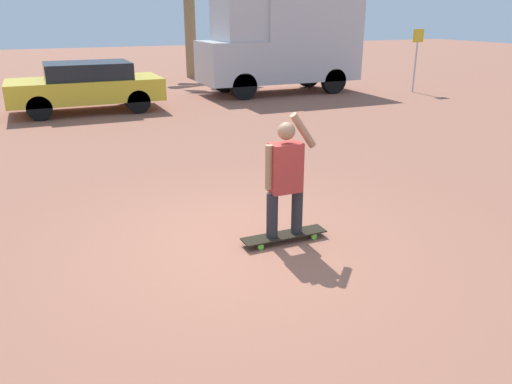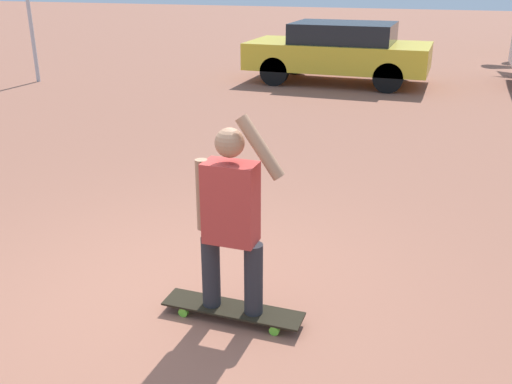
{
  "view_description": "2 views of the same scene",
  "coord_description": "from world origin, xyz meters",
  "px_view_note": "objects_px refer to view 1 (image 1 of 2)",
  "views": [
    {
      "loc": [
        -2.08,
        -5.14,
        2.69
      ],
      "look_at": [
        0.3,
        0.28,
        0.56
      ],
      "focal_mm": 35.0,
      "sensor_mm": 36.0,
      "label": 1
    },
    {
      "loc": [
        1.91,
        -3.57,
        2.49
      ],
      "look_at": [
        0.38,
        0.85,
        0.67
      ],
      "focal_mm": 40.0,
      "sensor_mm": 36.0,
      "label": 2
    }
  ],
  "objects_px": {
    "skateboard": "(284,235)",
    "parked_car_yellow": "(86,85)",
    "camper_van": "(283,42)",
    "street_sign": "(417,52)",
    "person_skateboarder": "(285,174)"
  },
  "relations": [
    {
      "from": "camper_van",
      "to": "person_skateboarder",
      "type": "bearing_deg",
      "value": -116.44
    },
    {
      "from": "person_skateboarder",
      "to": "parked_car_yellow",
      "type": "distance_m",
      "value": 10.2
    },
    {
      "from": "skateboard",
      "to": "parked_car_yellow",
      "type": "distance_m",
      "value": 10.22
    },
    {
      "from": "person_skateboarder",
      "to": "parked_car_yellow",
      "type": "bearing_deg",
      "value": 96.95
    },
    {
      "from": "skateboard",
      "to": "street_sign",
      "type": "bearing_deg",
      "value": 43.32
    },
    {
      "from": "skateboard",
      "to": "person_skateboarder",
      "type": "bearing_deg",
      "value": -180.0
    },
    {
      "from": "person_skateboarder",
      "to": "camper_van",
      "type": "height_order",
      "value": "camper_van"
    },
    {
      "from": "skateboard",
      "to": "street_sign",
      "type": "xyz_separation_m",
      "value": [
        9.93,
        9.36,
        1.33
      ]
    },
    {
      "from": "street_sign",
      "to": "skateboard",
      "type": "bearing_deg",
      "value": -136.68
    },
    {
      "from": "parked_car_yellow",
      "to": "person_skateboarder",
      "type": "bearing_deg",
      "value": -83.05
    },
    {
      "from": "skateboard",
      "to": "parked_car_yellow",
      "type": "height_order",
      "value": "parked_car_yellow"
    },
    {
      "from": "person_skateboarder",
      "to": "skateboard",
      "type": "bearing_deg",
      "value": 0.0
    },
    {
      "from": "skateboard",
      "to": "camper_van",
      "type": "bearing_deg",
      "value": 63.57
    },
    {
      "from": "person_skateboarder",
      "to": "camper_van",
      "type": "bearing_deg",
      "value": 63.56
    },
    {
      "from": "person_skateboarder",
      "to": "parked_car_yellow",
      "type": "xyz_separation_m",
      "value": [
        -1.23,
        10.12,
        -0.13
      ]
    }
  ]
}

